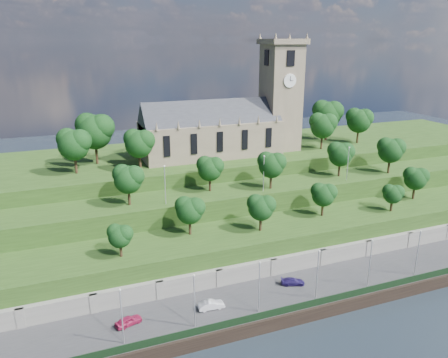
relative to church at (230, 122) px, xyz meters
name	(u,v)px	position (x,y,z in m)	size (l,w,h in m)	color
ground	(335,315)	(-0.79, -45.98, -22.52)	(320.00, 320.00, 0.00)	black
promenade	(314,290)	(-0.79, -39.98, -21.52)	(160.00, 12.00, 2.00)	#2D2D30
quay_wall	(335,309)	(-0.79, -46.03, -21.42)	(160.00, 0.50, 2.20)	black
fence	(334,298)	(-0.79, -45.38, -19.92)	(160.00, 0.10, 1.20)	black
retaining_wall	(296,265)	(-0.79, -34.01, -20.02)	(160.00, 2.10, 5.00)	slate
embankment_lower	(281,244)	(-0.79, -27.98, -18.52)	(160.00, 12.00, 8.00)	#223F15
embankment_upper	(256,213)	(-0.79, -16.98, -16.52)	(160.00, 10.00, 12.00)	#223F15
hilltop	(221,179)	(-0.79, 4.02, -15.02)	(160.00, 32.00, 15.00)	#223F15
church	(230,122)	(0.00, 0.00, 0.00)	(38.60, 12.35, 27.60)	#6F614E
trees_lower	(300,198)	(3.08, -27.55, -10.00)	(67.94, 8.25, 7.10)	black
trees_upper	(284,160)	(4.90, -17.89, -5.26)	(64.27, 8.16, 8.23)	black
trees_hilltop	(229,126)	(-0.44, -0.65, -0.74)	(77.53, 16.49, 11.15)	black
lamp_posts_promenade	(318,271)	(-2.79, -43.48, -15.72)	(60.36, 0.36, 8.37)	#B2B2B7
lamp_posts_upper	(264,171)	(-0.79, -19.98, -6.22)	(40.36, 0.36, 7.40)	#B2B2B7
car_left	(128,321)	(-31.54, -39.69, -19.85)	(1.58, 3.92, 1.34)	#9D1A44
car_middle	(211,305)	(-19.18, -40.26, -19.86)	(1.41, 4.03, 1.33)	silver
car_right	(293,281)	(-4.19, -38.69, -19.95)	(1.60, 3.94, 1.14)	#231753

